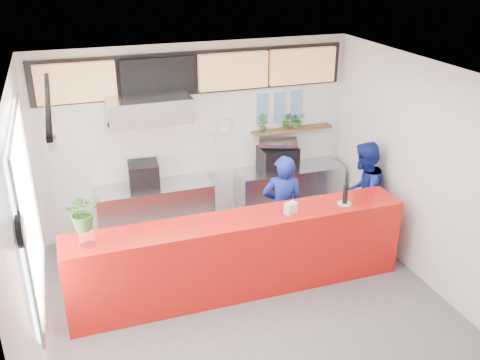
{
  "coord_description": "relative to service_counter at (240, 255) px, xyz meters",
  "views": [
    {
      "loc": [
        -1.97,
        -5.34,
        4.32
      ],
      "look_at": [
        0.1,
        0.7,
        1.5
      ],
      "focal_mm": 40.0,
      "sensor_mm": 36.0,
      "label": 1
    }
  ],
  "objects": [
    {
      "name": "herb_a",
      "position": [
        1.08,
        2.0,
        1.12
      ],
      "size": [
        0.18,
        0.14,
        0.3
      ],
      "primitive_type": "imported",
      "rotation": [
        0.0,
        0.0,
        -0.19
      ],
      "color": "#2B5B20",
      "rests_on": "herb_shelf"
    },
    {
      "name": "prep_bench",
      "position": [
        -0.8,
        1.8,
        -0.1
      ],
      "size": [
        1.8,
        0.6,
        0.9
      ],
      "primitive_type": "cube",
      "color": "#B2B5BA",
      "rests_on": "ground"
    },
    {
      "name": "pepper_mill",
      "position": [
        1.47,
        -0.07,
        0.7
      ],
      "size": [
        0.08,
        0.08,
        0.27
      ],
      "primitive_type": "cylinder",
      "rotation": [
        0.0,
        0.0,
        0.17
      ],
      "color": "black",
      "rests_on": "white_plate"
    },
    {
      "name": "staff_right",
      "position": [
        2.19,
        0.63,
        0.28
      ],
      "size": [
        1.02,
        0.97,
        1.66
      ],
      "primitive_type": "imported",
      "rotation": [
        0.0,
        0.0,
        3.74
      ],
      "color": "navy",
      "rests_on": "ground"
    },
    {
      "name": "photo_frame_e",
      "position": [
        1.4,
        2.08,
        1.2
      ],
      "size": [
        0.2,
        0.02,
        0.25
      ],
      "primitive_type": "cube",
      "color": "#598CBF",
      "rests_on": "wall_back"
    },
    {
      "name": "soffit",
      "position": [
        0.0,
        2.06,
        2.0
      ],
      "size": [
        4.8,
        0.04,
        0.65
      ],
      "primitive_type": "cube",
      "color": "black",
      "rests_on": "wall_back"
    },
    {
      "name": "herb_c",
      "position": [
        1.69,
        2.0,
        1.11
      ],
      "size": [
        0.26,
        0.23,
        0.27
      ],
      "primitive_type": "imported",
      "rotation": [
        0.0,
        0.0,
        0.08
      ],
      "color": "#2B5B20",
      "rests_on": "herb_shelf"
    },
    {
      "name": "espresso_machine",
      "position": [
        1.27,
        1.8,
        0.54
      ],
      "size": [
        0.62,
        0.45,
        0.39
      ],
      "primitive_type": "cube",
      "rotation": [
        0.0,
        0.0,
        0.03
      ],
      "color": "black",
      "rests_on": "right_bench"
    },
    {
      "name": "photo_frame_c",
      "position": [
        1.7,
        2.08,
        1.45
      ],
      "size": [
        0.2,
        0.02,
        0.25
      ],
      "primitive_type": "cube",
      "color": "#598CBF",
      "rests_on": "wall_back"
    },
    {
      "name": "wall_clock_face",
      "position": [
        -2.43,
        -1.3,
        1.5
      ],
      "size": [
        0.02,
        0.26,
        0.26
      ],
      "primitive_type": "cylinder",
      "rotation": [
        0.0,
        1.57,
        0.0
      ],
      "color": "white",
      "rests_on": "wall_left"
    },
    {
      "name": "cream_band",
      "position": [
        0.0,
        2.09,
        2.05
      ],
      "size": [
        5.0,
        0.02,
        0.8
      ],
      "primitive_type": "cube",
      "color": "beige",
      "rests_on": "wall_back"
    },
    {
      "name": "white_plate",
      "position": [
        1.47,
        -0.07,
        0.56
      ],
      "size": [
        0.23,
        0.23,
        0.01
      ],
      "primitive_type": "cylinder",
      "rotation": [
        0.0,
        0.0,
        0.33
      ],
      "color": "silver",
      "rests_on": "service_counter"
    },
    {
      "name": "menu_board_far_right",
      "position": [
        1.73,
        1.98,
        2.0
      ],
      "size": [
        1.1,
        0.1,
        0.55
      ],
      "primitive_type": "cube",
      "color": "tan",
      "rests_on": "wall_back"
    },
    {
      "name": "menu_board_far_left",
      "position": [
        -1.75,
        1.98,
        2.0
      ],
      "size": [
        1.1,
        0.1,
        0.55
      ],
      "primitive_type": "cube",
      "color": "tan",
      "rests_on": "wall_back"
    },
    {
      "name": "hood_lip",
      "position": [
        -0.8,
        1.75,
        1.4
      ],
      "size": [
        1.2,
        0.69,
        0.31
      ],
      "primitive_type": "cube",
      "rotation": [
        -0.35,
        0.0,
        0.0
      ],
      "color": "#B2B5BA",
      "rests_on": "ceiling"
    },
    {
      "name": "floor",
      "position": [
        0.0,
        -0.4,
        -0.55
      ],
      "size": [
        5.0,
        5.0,
        0.0
      ],
      "primitive_type": "plane",
      "color": "slate",
      "rests_on": "ground"
    },
    {
      "name": "window_frame",
      "position": [
        -2.45,
        -0.1,
        1.15
      ],
      "size": [
        0.03,
        2.3,
        2.0
      ],
      "primitive_type": "cube",
      "color": "#B2B5BA",
      "rests_on": "wall_left"
    },
    {
      "name": "dec_plate_c",
      "position": [
        0.15,
        2.07,
        0.9
      ],
      "size": [
        0.24,
        0.03,
        0.24
      ],
      "primitive_type": "cylinder",
      "rotation": [
        1.57,
        0.0,
        0.0
      ],
      "color": "silver",
      "rests_on": "wall_back"
    },
    {
      "name": "track_rail",
      "position": [
        -2.1,
        -0.4,
        2.39
      ],
      "size": [
        0.05,
        2.4,
        0.04
      ],
      "primitive_type": "cube",
      "color": "black",
      "rests_on": "ceiling"
    },
    {
      "name": "dec_plate_d",
      "position": [
        0.5,
        2.07,
        1.35
      ],
      "size": [
        0.24,
        0.03,
        0.24
      ],
      "primitive_type": "cylinder",
      "rotation": [
        1.57,
        0.0,
        0.0
      ],
      "color": "silver",
      "rests_on": "wall_back"
    },
    {
      "name": "photo_frame_d",
      "position": [
        1.1,
        2.08,
        1.2
      ],
      "size": [
        0.2,
        0.02,
        0.25
      ],
      "primitive_type": "cube",
      "color": "#598CBF",
      "rests_on": "wall_back"
    },
    {
      "name": "photo_frame_f",
      "position": [
        1.7,
        2.08,
        1.2
      ],
      "size": [
        0.2,
        0.02,
        0.25
      ],
      "primitive_type": "cube",
      "color": "#598CBF",
      "rests_on": "wall_back"
    },
    {
      "name": "window_pane",
      "position": [
        -2.47,
        -0.1,
        1.15
      ],
      "size": [
        0.04,
        2.2,
        1.9
      ],
      "primitive_type": "cube",
      "color": "silver",
      "rests_on": "wall_left"
    },
    {
      "name": "dec_plate_b",
      "position": [
        0.45,
        2.07,
        1.1
      ],
      "size": [
        0.24,
        0.03,
        0.24
      ],
      "primitive_type": "cylinder",
      "rotation": [
        1.57,
        0.0,
        0.0
      ],
      "color": "silver",
      "rests_on": "wall_back"
    },
    {
      "name": "photo_frame_b",
      "position": [
        1.4,
        2.08,
        1.45
      ],
      "size": [
        0.2,
        0.02,
        0.25
      ],
      "primitive_type": "cube",
      "color": "#598CBF",
      "rests_on": "wall_back"
    },
    {
      "name": "panini_oven",
      "position": [
        -0.94,
        1.8,
        0.55
      ],
      "size": [
        0.48,
        0.48,
        0.4
      ],
      "primitive_type": "cube",
      "rotation": [
        0.0,
        0.0,
        -0.08
      ],
      "color": "black",
      "rests_on": "prep_bench"
    },
    {
      "name": "basil_vase",
      "position": [
        -1.9,
        -0.04,
        0.99
      ],
      "size": [
        0.43,
        0.39,
        0.44
      ],
      "primitive_type": "imported",
      "rotation": [
        0.0,
        0.0,
        0.12
      ],
      "color": "#2B5B20",
      "rests_on": "glass_vase"
    },
    {
      "name": "espresso_tray",
      "position": [
        1.27,
        1.8,
        0.83
      ],
      "size": [
        0.73,
        0.62,
        0.06
      ],
      "primitive_type": "cube",
      "rotation": [
        0.0,
        0.0,
        -0.38
      ],
      "color": "#A0A3A7",
      "rests_on": "espresso_machine"
    },
    {
      "name": "photo_frame_a",
      "position": [
        1.1,
        2.08,
        1.45
      ],
      "size": [
        0.2,
        0.02,
        0.25
      ],
      "primitive_type": "cube",
      "color": "#598CBF",
      "rests_on": "wall_back"
    },
    {
      "name": "wall_left",
      "position": [
        -2.5,
        -0.4,
        0.95
      ],
      "size": [
        0.0,
        5.0,
        5.0
      ],
      "primitive_type": "plane",
      "rotation": [
        1.57,
        0.0,
        1.57
      ],
      "color": "white",
      "rests_on": "ground"
    },
    {
      "name": "extraction_hood",
      "position": [
        -0.8,
        1.75,
        1.6
      ],
      "size": [
        1.2,
        0.7,
        0.35
      ],
      "primitive_type": "cube",
      "color": "#B2B5BA",
      "rests_on": "ceiling"
    },
    {
      "name": "ceiling",
      "position": [
        0.0,
        -0.4,
        2.45
      ],
      "size": [
        5.0,
        5.0,
        0.0
      ],
      "primitive_type": "plane",
      "rotation": [
        3.14,
        0.0,
        0.0
      ],
      "color": "silver"
    },
    {
      "name": "staff_center",
      "position": [
        0.86,
        0.61,
        0.26
      ],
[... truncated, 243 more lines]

